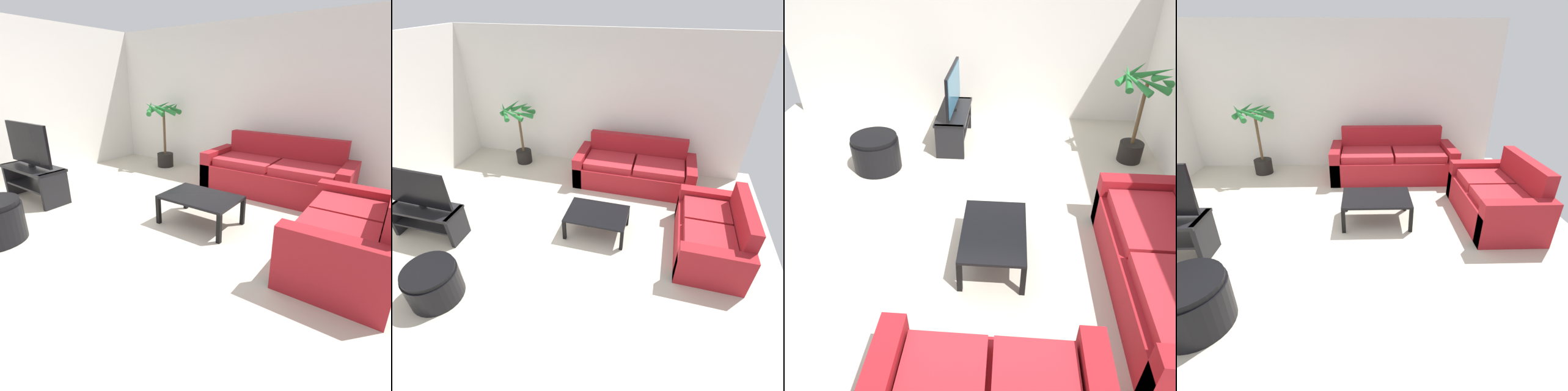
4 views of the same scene
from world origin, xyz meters
TOP-DOWN VIEW (x-y plane):
  - ground_plane at (0.00, 0.00)m, footprint 6.60×6.60m
  - wall_back at (0.00, 3.00)m, footprint 6.00×0.06m
  - couch_main at (0.94, 2.28)m, footprint 2.27×0.90m
  - couch_loveseat at (2.28, 0.73)m, footprint 0.90×1.55m
  - tv_stand at (-1.96, -0.05)m, footprint 1.10×0.45m
  - tv at (-1.96, -0.04)m, footprint 1.08×0.10m
  - coffee_table at (0.58, 0.68)m, footprint 0.95×0.64m
  - potted_palm at (-1.58, 2.54)m, footprint 0.80×0.78m

SIDE VIEW (x-z plane):
  - ground_plane at x=0.00m, z-range 0.00..0.00m
  - couch_loveseat at x=2.28m, z-range -0.15..0.75m
  - couch_main at x=0.94m, z-range -0.15..0.75m
  - coffee_table at x=0.58m, z-range 0.14..0.52m
  - tv_stand at x=-1.96m, z-range 0.08..0.60m
  - potted_palm at x=-1.58m, z-range 0.02..1.37m
  - tv at x=-1.96m, z-range 0.54..1.18m
  - wall_back at x=0.00m, z-range 0.00..2.70m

